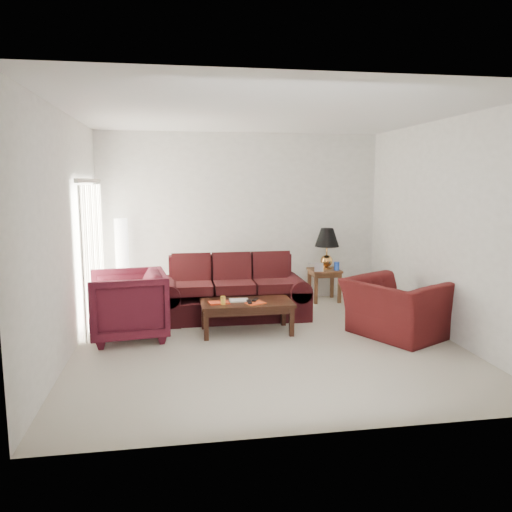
{
  "coord_description": "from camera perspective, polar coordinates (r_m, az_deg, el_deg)",
  "views": [
    {
      "loc": [
        -1.18,
        -6.38,
        2.16
      ],
      "look_at": [
        0.0,
        0.85,
        1.05
      ],
      "focal_mm": 35.0,
      "sensor_mm": 36.0,
      "label": 1
    }
  ],
  "objects": [
    {
      "name": "yellow_glass",
      "position": [
        6.96,
        -3.79,
        -5.08
      ],
      "size": [
        0.08,
        0.08,
        0.12
      ],
      "primitive_type": "cylinder",
      "rotation": [
        0.0,
        0.0,
        -0.19
      ],
      "color": "gold",
      "rests_on": "coffee_table"
    },
    {
      "name": "remote_b",
      "position": [
        7.12,
        -0.1,
        -5.01
      ],
      "size": [
        0.11,
        0.18,
        0.02
      ],
      "primitive_type": "cube",
      "rotation": [
        0.0,
        0.0,
        -0.39
      ],
      "color": "black",
      "rests_on": "coffee_table"
    },
    {
      "name": "magazine_red",
      "position": [
        7.05,
        -4.25,
        -5.34
      ],
      "size": [
        0.31,
        0.25,
        0.02
      ],
      "primitive_type": "cube",
      "rotation": [
        0.0,
        0.0,
        0.14
      ],
      "color": "#B82E12",
      "rests_on": "coffee_table"
    },
    {
      "name": "blue_canister",
      "position": [
        8.99,
        9.21,
        -1.15
      ],
      "size": [
        0.1,
        0.1,
        0.15
      ],
      "primitive_type": "cylinder",
      "rotation": [
        0.0,
        0.0,
        0.06
      ],
      "color": "#193EA7",
      "rests_on": "end_table"
    },
    {
      "name": "picture_frame",
      "position": [
        9.18,
        6.53,
        -0.85
      ],
      "size": [
        0.16,
        0.18,
        0.05
      ],
      "primitive_type": "cube",
      "rotation": [
        1.36,
        0.0,
        0.19
      ],
      "color": "silver",
      "rests_on": "end_table"
    },
    {
      "name": "floor_lamp",
      "position": [
        8.74,
        -15.04,
        -0.8
      ],
      "size": [
        0.33,
        0.33,
        1.55
      ],
      "primitive_type": null,
      "rotation": [
        0.0,
        0.0,
        -0.4
      ],
      "color": "white",
      "rests_on": "ground"
    },
    {
      "name": "remote_a",
      "position": [
        7.0,
        -0.78,
        -5.24
      ],
      "size": [
        0.06,
        0.19,
        0.02
      ],
      "primitive_type": "cube",
      "rotation": [
        0.0,
        0.0,
        -0.01
      ],
      "color": "black",
      "rests_on": "coffee_table"
    },
    {
      "name": "clock",
      "position": [
        8.84,
        7.2,
        -1.27
      ],
      "size": [
        0.16,
        0.1,
        0.15
      ],
      "primitive_type": "cube",
      "rotation": [
        0.0,
        0.0,
        -0.36
      ],
      "color": "silver",
      "rests_on": "end_table"
    },
    {
      "name": "table_lamp",
      "position": [
        9.08,
        8.09,
        0.85
      ],
      "size": [
        0.58,
        0.58,
        0.74
      ],
      "primitive_type": null,
      "rotation": [
        0.0,
        0.0,
        -0.41
      ],
      "color": "#C17F3C",
      "rests_on": "end_table"
    },
    {
      "name": "throw_pillow",
      "position": [
        8.37,
        -7.16,
        -1.22
      ],
      "size": [
        0.47,
        0.33,
        0.44
      ],
      "primitive_type": "cube",
      "rotation": [
        -0.21,
        0.0,
        0.31
      ],
      "color": "black",
      "rests_on": "sofa"
    },
    {
      "name": "blinds",
      "position": [
        7.86,
        -18.25,
        0.28
      ],
      "size": [
        0.1,
        2.0,
        2.16
      ],
      "primitive_type": "cube",
      "color": "silver",
      "rests_on": "ground"
    },
    {
      "name": "sofa",
      "position": [
        7.9,
        -2.61,
        -3.69
      ],
      "size": [
        2.36,
        1.05,
        0.96
      ],
      "primitive_type": null,
      "rotation": [
        0.0,
        0.0,
        0.02
      ],
      "color": "black",
      "rests_on": "ground"
    },
    {
      "name": "coffee_table",
      "position": [
        7.19,
        -1.07,
        -6.99
      ],
      "size": [
        1.4,
        0.89,
        0.46
      ],
      "primitive_type": null,
      "rotation": [
        0.0,
        0.0,
        -0.19
      ],
      "color": "black",
      "rests_on": "ground"
    },
    {
      "name": "magazine_orange",
      "position": [
        7.01,
        -0.05,
        -5.39
      ],
      "size": [
        0.31,
        0.27,
        0.01
      ],
      "primitive_type": "cube",
      "rotation": [
        0.0,
        0.0,
        0.44
      ],
      "color": "#D04218",
      "rests_on": "coffee_table"
    },
    {
      "name": "armchair_left",
      "position": [
        7.1,
        -14.44,
        -5.44
      ],
      "size": [
        1.15,
        1.13,
        0.94
      ],
      "primitive_type": "imported",
      "rotation": [
        0.0,
        0.0,
        -1.44
      ],
      "color": "#430F1A",
      "rests_on": "ground"
    },
    {
      "name": "floor",
      "position": [
        6.84,
        1.16,
        -9.79
      ],
      "size": [
        5.0,
        5.0,
        0.0
      ],
      "primitive_type": "plane",
      "color": "beige",
      "rests_on": "ground"
    },
    {
      "name": "armchair_right",
      "position": [
        7.26,
        15.68,
        -5.75
      ],
      "size": [
        1.53,
        1.59,
        0.8
      ],
      "primitive_type": "imported",
      "rotation": [
        0.0,
        0.0,
        2.06
      ],
      "color": "#410F10",
      "rests_on": "ground"
    },
    {
      "name": "magazine_white",
      "position": [
        7.18,
        -1.95,
        -5.07
      ],
      "size": [
        0.27,
        0.21,
        0.02
      ],
      "primitive_type": "cube",
      "rotation": [
        0.0,
        0.0,
        -0.01
      ],
      "color": "beige",
      "rests_on": "coffee_table"
    },
    {
      "name": "end_table",
      "position": [
        9.13,
        7.79,
        -3.3
      ],
      "size": [
        0.58,
        0.58,
        0.58
      ],
      "primitive_type": null,
      "rotation": [
        0.0,
        0.0,
        0.1
      ],
      "color": "#4A3419",
      "rests_on": "ground"
    }
  ]
}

